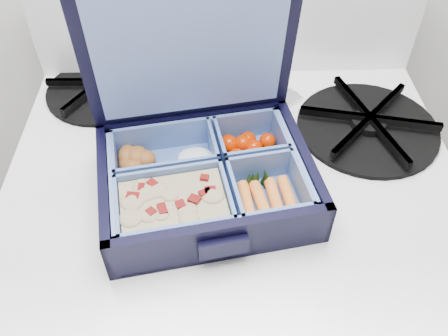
{
  "coord_description": "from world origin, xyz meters",
  "views": [
    {
      "loc": [
        -0.42,
        1.27,
        1.35
      ],
      "look_at": [
        -0.41,
        1.67,
        0.93
      ],
      "focal_mm": 38.0,
      "sensor_mm": 36.0,
      "label": 1
    }
  ],
  "objects_px": {
    "stove": "(230,331)",
    "bento_box": "(206,180)",
    "fork": "(247,124)",
    "burner_grate": "(369,122)"
  },
  "relations": [
    {
      "from": "stove",
      "to": "bento_box",
      "type": "relative_size",
      "value": 3.57
    },
    {
      "from": "bento_box",
      "to": "fork",
      "type": "relative_size",
      "value": 1.3
    },
    {
      "from": "bento_box",
      "to": "burner_grate",
      "type": "height_order",
      "value": "bento_box"
    },
    {
      "from": "stove",
      "to": "fork",
      "type": "xyz_separation_m",
      "value": [
        0.02,
        0.1,
        0.45
      ]
    },
    {
      "from": "stove",
      "to": "bento_box",
      "type": "height_order",
      "value": "bento_box"
    },
    {
      "from": "stove",
      "to": "fork",
      "type": "height_order",
      "value": "fork"
    },
    {
      "from": "stove",
      "to": "burner_grate",
      "type": "bearing_deg",
      "value": 24.93
    },
    {
      "from": "stove",
      "to": "burner_grate",
      "type": "xyz_separation_m",
      "value": [
        0.2,
        0.09,
        0.46
      ]
    },
    {
      "from": "stove",
      "to": "bento_box",
      "type": "bearing_deg",
      "value": -143.13
    },
    {
      "from": "burner_grate",
      "to": "stove",
      "type": "bearing_deg",
      "value": -155.07
    }
  ]
}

